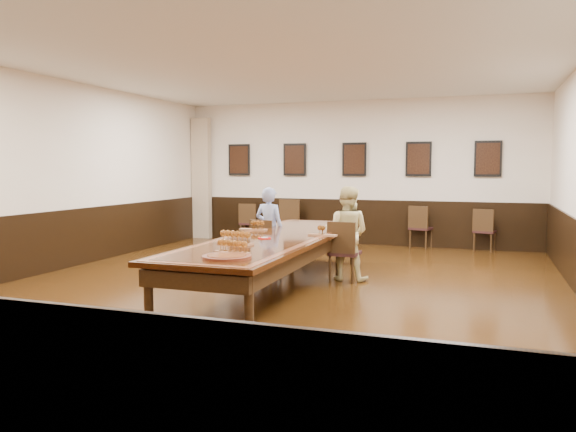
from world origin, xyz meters
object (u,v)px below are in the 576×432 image
at_px(spare_chair_a, 249,222).
at_px(person_woman, 347,233).
at_px(spare_chair_b, 291,221).
at_px(person_man, 269,229).
at_px(spare_chair_c, 421,227).
at_px(chair_man, 267,245).
at_px(spare_chair_d, 485,230).
at_px(conference_table, 276,246).
at_px(chair_woman, 345,251).
at_px(carved_platter, 227,257).

bearing_deg(spare_chair_a, person_woman, 122.29).
xyz_separation_m(spare_chair_b, person_man, (0.84, -3.50, 0.20)).
bearing_deg(spare_chair_c, spare_chair_a, 14.86).
relative_size(chair_man, spare_chair_d, 1.00).
distance_m(chair_man, conference_table, 1.36).
height_order(chair_woman, spare_chair_a, chair_woman).
bearing_deg(carved_platter, person_woman, 78.22).
bearing_deg(spare_chair_a, spare_chair_c, 172.87).
relative_size(chair_woman, spare_chair_c, 1.01).
height_order(person_man, person_woman, person_woman).
height_order(spare_chair_a, person_woman, person_woman).
bearing_deg(chair_woman, spare_chair_b, -57.79).
distance_m(spare_chair_b, conference_table, 5.00).
height_order(chair_man, spare_chair_c, spare_chair_c).
bearing_deg(spare_chair_a, conference_table, 109.07).
height_order(person_woman, carved_platter, person_woman).
height_order(chair_man, person_woman, person_woman).
distance_m(person_woman, carved_platter, 3.00).
relative_size(chair_woman, person_man, 0.66).
height_order(chair_woman, spare_chair_d, chair_woman).
distance_m(spare_chair_c, conference_table, 5.07).
xyz_separation_m(chair_man, spare_chair_d, (3.40, 3.63, 0.00)).
distance_m(spare_chair_b, spare_chair_d, 4.22).
bearing_deg(carved_platter, spare_chair_a, 111.41).
relative_size(spare_chair_d, conference_table, 0.18).
xyz_separation_m(spare_chair_d, person_woman, (-2.00, -3.85, 0.28)).
xyz_separation_m(spare_chair_d, conference_table, (-2.78, -4.82, 0.17)).
bearing_deg(chair_woman, carved_platter, 80.56).
bearing_deg(spare_chair_d, chair_woman, 75.16).
xyz_separation_m(chair_man, chair_woman, (1.40, -0.32, 0.02)).
bearing_deg(spare_chair_b, spare_chair_d, 170.28).
relative_size(person_man, carved_platter, 2.30).
bearing_deg(chair_woman, spare_chair_c, -97.49).
bearing_deg(conference_table, chair_woman, 48.05).
xyz_separation_m(chair_man, conference_table, (0.62, -1.19, 0.17)).
height_order(spare_chair_c, conference_table, spare_chair_c).
bearing_deg(spare_chair_c, chair_man, 73.65).
xyz_separation_m(chair_man, spare_chair_c, (2.11, 3.65, 0.02)).
height_order(spare_chair_b, carved_platter, spare_chair_b).
height_order(spare_chair_a, person_man, person_man).
xyz_separation_m(spare_chair_c, carved_platter, (-1.32, -6.81, 0.32)).
height_order(chair_man, chair_woman, chair_woman).
distance_m(spare_chair_d, person_man, 4.90).
relative_size(spare_chair_a, conference_table, 0.18).
bearing_deg(carved_platter, spare_chair_c, 79.05).
bearing_deg(spare_chair_d, spare_chair_c, 10.87).
height_order(chair_woman, spare_chair_c, chair_woman).
bearing_deg(spare_chair_a, carved_platter, 103.11).
bearing_deg(spare_chair_b, chair_woman, 109.40).
relative_size(spare_chair_b, spare_chair_d, 1.14).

